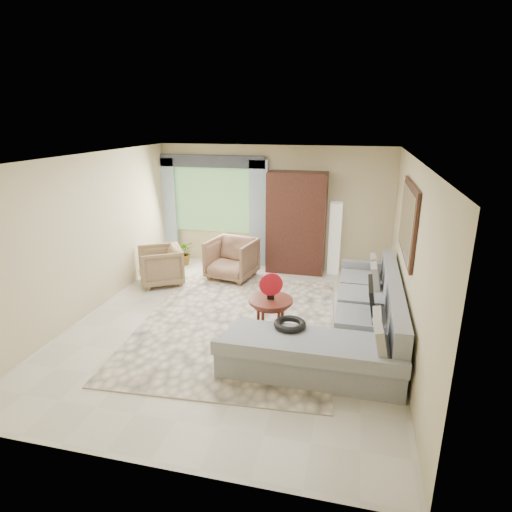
% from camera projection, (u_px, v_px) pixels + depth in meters
% --- Properties ---
extents(ground, '(6.00, 6.00, 0.00)m').
position_uv_depth(ground, '(236.00, 324.00, 6.81)').
color(ground, silver).
rests_on(ground, ground).
extents(area_rug, '(3.24, 4.18, 0.02)m').
position_uv_depth(area_rug, '(238.00, 323.00, 6.82)').
color(area_rug, '#FAE8C6').
rests_on(area_rug, ground).
extents(sectional_sofa, '(2.30, 3.46, 0.90)m').
position_uv_depth(sectional_sofa, '(351.00, 325.00, 6.17)').
color(sectional_sofa, '#A2A4AA').
rests_on(sectional_sofa, ground).
extents(tv_screen, '(0.14, 0.74, 0.48)m').
position_uv_depth(tv_screen, '(372.00, 299.00, 5.97)').
color(tv_screen, black).
rests_on(tv_screen, sectional_sofa).
extents(garden_hose, '(0.43, 0.43, 0.09)m').
position_uv_depth(garden_hose, '(290.00, 324.00, 5.62)').
color(garden_hose, black).
rests_on(garden_hose, sectional_sofa).
extents(coffee_table, '(0.64, 0.64, 0.64)m').
position_uv_depth(coffee_table, '(271.00, 318.00, 6.25)').
color(coffee_table, '#451E12').
rests_on(coffee_table, ground).
extents(red_disc, '(0.33, 0.14, 0.34)m').
position_uv_depth(red_disc, '(271.00, 284.00, 6.09)').
color(red_disc, red).
rests_on(red_disc, coffee_table).
extents(armchair_left, '(1.11, 1.10, 0.74)m').
position_uv_depth(armchair_left, '(161.00, 266.00, 8.37)').
color(armchair_left, '#9B7A55').
rests_on(armchair_left, ground).
extents(armchair_right, '(1.03, 1.05, 0.82)m').
position_uv_depth(armchair_right, '(232.00, 259.00, 8.65)').
color(armchair_right, '#92664F').
rests_on(armchair_right, ground).
extents(potted_plant, '(0.60, 0.55, 0.55)m').
position_uv_depth(potted_plant, '(184.00, 252.00, 9.50)').
color(potted_plant, '#999999').
rests_on(potted_plant, ground).
extents(armoire, '(1.20, 0.55, 2.10)m').
position_uv_depth(armoire, '(297.00, 223.00, 8.88)').
color(armoire, black).
rests_on(armoire, ground).
extents(floor_lamp, '(0.24, 0.24, 1.50)m').
position_uv_depth(floor_lamp, '(335.00, 238.00, 8.85)').
color(floor_lamp, silver).
rests_on(floor_lamp, ground).
extents(window, '(1.80, 0.04, 1.40)m').
position_uv_depth(window, '(213.00, 200.00, 9.43)').
color(window, '#669E59').
rests_on(window, wall_back).
extents(curtain_left, '(0.40, 0.08, 2.30)m').
position_uv_depth(curtain_left, '(168.00, 210.00, 9.65)').
color(curtain_left, '#9EB7CC').
rests_on(curtain_left, ground).
extents(curtain_right, '(0.40, 0.08, 2.30)m').
position_uv_depth(curtain_right, '(259.00, 214.00, 9.19)').
color(curtain_right, '#9EB7CC').
rests_on(curtain_right, ground).
extents(valance, '(2.40, 0.12, 0.26)m').
position_uv_depth(valance, '(211.00, 161.00, 9.10)').
color(valance, '#1E232D').
rests_on(valance, wall_back).
extents(wall_mirror, '(0.05, 1.70, 1.05)m').
position_uv_depth(wall_mirror, '(408.00, 220.00, 6.05)').
color(wall_mirror, black).
rests_on(wall_mirror, wall_right).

